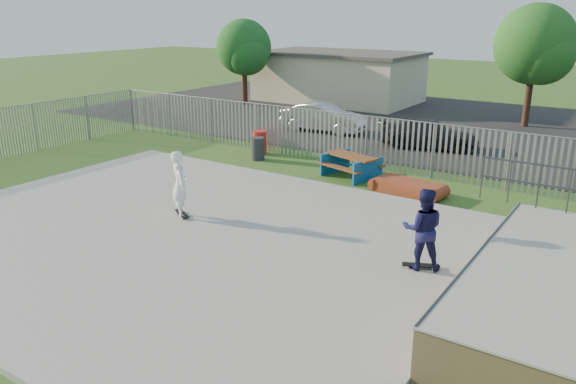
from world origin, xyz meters
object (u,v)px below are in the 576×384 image
Objects in this scene: skater_navy at (423,229)px; trash_bin_red at (260,142)px; tree_left at (244,47)px; skater_white at (180,184)px; tree_mid at (535,44)px; picnic_table at (351,166)px; car_silver at (324,117)px; trash_bin_grey at (258,149)px; funbox at (408,188)px; car_dark at (429,134)px.

trash_bin_red is at bearing -61.03° from skater_navy.
tree_left is at bearing 130.74° from trash_bin_red.
tree_left reaches higher than skater_navy.
skater_white is at bearing -20.83° from skater_navy.
tree_mid is (7.99, 12.31, 3.66)m from trash_bin_red.
picnic_table is at bearing -76.01° from skater_navy.
picnic_table is at bearing -147.67° from car_silver.
trash_bin_grey is at bearing -165.88° from picnic_table.
funbox is 1.15× the size of skater_navy.
funbox is (2.49, -0.70, -0.21)m from picnic_table.
skater_navy is (9.28, -6.22, 0.65)m from trash_bin_grey.
skater_white is (-4.43, -5.94, 0.89)m from funbox.
picnic_table is 2.51× the size of trash_bin_grey.
picnic_table is at bearing -1.43° from trash_bin_grey.
trash_bin_grey is at bearing -49.87° from tree_left.
car_silver is (-7.36, 7.05, 0.51)m from funbox.
tree_mid is at bearing -54.43° from car_silver.
picnic_table is 4.91m from trash_bin_red.
car_dark is (0.72, 5.88, 0.22)m from picnic_table.
tree_mid is at bearing -66.23° from skater_white.
tree_left is at bearing 130.13° from trash_bin_grey.
car_silver is 0.69× the size of tree_mid.
trash_bin_grey is at bearing -59.10° from skater_navy.
trash_bin_red is at bearing -122.98° from tree_mid.
picnic_table is at bearing -68.14° from skater_white.
tree_mid reaches higher than trash_bin_red.
funbox is 2.27× the size of trash_bin_red.
picnic_table reaches higher than funbox.
tree_mid reaches higher than funbox.
tree_mid is (7.45, 13.16, 3.68)m from trash_bin_grey.
picnic_table is at bearing 171.57° from funbox.
trash_bin_grey reaches higher than picnic_table.
funbox is 19.82m from tree_left.
skater_white is (-6.94, -0.54, 0.00)m from skater_navy.
picnic_table is 0.43× the size of tree_left.
skater_white is at bearing -119.35° from funbox.
picnic_table is 1.20× the size of skater_white.
trash_bin_grey is 0.15× the size of tree_mid.
trash_bin_red is 1.01m from trash_bin_grey.
tree_left is (-14.02, 4.92, 2.93)m from car_dark.
car_dark is at bearing -19.35° from tree_left.
skater_navy reaches higher than car_silver.
funbox is 6.83m from car_dark.
funbox is at bearing -88.55° from skater_white.
skater_white reaches higher than trash_bin_red.
car_dark is at bearing -99.95° from car_silver.
skater_white is at bearing -70.92° from trash_bin_grey.
car_silver is at bearing 143.60° from funbox.
trash_bin_grey reaches higher than funbox.
car_dark reaches higher than funbox.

